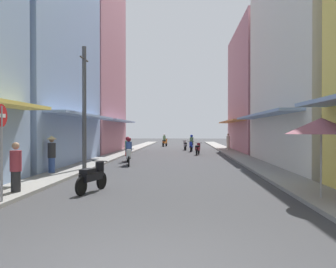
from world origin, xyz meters
The scene contains 20 objects.
ground_plane centered at (0.00, 22.40, 0.00)m, with size 116.14×116.14×0.00m, color #38383A.
sidewalk_left centered at (-4.66, 22.40, 0.06)m, with size 1.55×60.79×0.12m, color gray.
sidewalk_right centered at (4.66, 22.40, 0.06)m, with size 1.55×60.79×0.12m, color gray.
building_left_mid centered at (-8.43, 14.83, 8.29)m, with size 7.05×10.83×16.58m.
building_left_far centered at (-8.43, 25.97, 7.74)m, with size 7.05×10.68×15.50m.
building_right_mid centered at (8.43, 14.65, 5.68)m, with size 7.05×12.39×11.38m.
building_right_far centered at (8.43, 27.96, 5.66)m, with size 7.05×12.52×11.33m.
motorbike_white centered at (-2.44, 14.67, 0.70)m, with size 0.58×1.80×1.58m.
motorbike_red centered at (-2.90, 17.10, 0.70)m, with size 0.57×1.80×1.58m.
motorbike_maroon centered at (1.74, 23.39, 0.50)m, with size 0.59×1.80×0.96m.
motorbike_orange centered at (-1.77, 37.73, 0.70)m, with size 0.66×1.77×1.58m.
motorbike_silver centered at (0.72, 30.30, 0.50)m, with size 0.55×1.81×0.96m.
motorbike_black centered at (-2.22, 6.18, 0.50)m, with size 0.68×1.77×0.96m.
motorbike_blue centered at (1.30, 27.75, 0.70)m, with size 0.55×1.81×1.58m.
pedestrian_crossing centered at (4.92, 29.60, 0.83)m, with size 0.34×0.34×1.66m.
pedestrian_foreground centered at (-5.12, 10.21, 0.98)m, with size 0.44×0.44×1.73m.
pedestrian_far centered at (-4.36, 5.42, 0.80)m, with size 0.34×0.34×1.61m.
vendor_umbrella centered at (4.46, 4.97, 2.09)m, with size 1.94×1.94×2.31m.
utility_pole centered at (-4.14, 11.84, 3.08)m, with size 0.20×1.20×6.00m.
street_sign_no_entry centered at (-4.04, 4.01, 1.72)m, with size 0.07×0.60×2.65m.
Camera 1 is at (0.73, -4.85, 1.97)m, focal length 37.52 mm.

